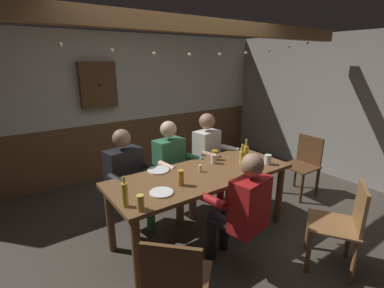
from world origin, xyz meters
The scene contains 26 objects.
ground_plane centered at (0.00, 0.00, 0.00)m, with size 7.00×7.00×0.00m, color #423A33.
back_wall_upper centered at (0.00, 2.43, 1.66)m, with size 5.84×0.12×1.44m, color beige.
back_wall_wainscot centered at (0.00, 2.43, 0.47)m, with size 5.84×0.12×0.94m, color brown.
side_wall_concrete centered at (2.98, 0.00, 1.19)m, with size 0.12×4.73×2.38m, color gray.
ceiling_beam centered at (0.00, 0.35, 2.30)m, with size 5.25×0.14×0.16m, color brown.
dining_table centered at (0.00, 0.06, 0.67)m, with size 2.05×0.81×0.77m.
person_0 centered at (-0.61, 0.70, 0.67)m, with size 0.59×0.57×1.21m.
person_1 centered at (0.01, 0.69, 0.68)m, with size 0.55×0.55×1.23m.
person_2 centered at (0.63, 0.70, 0.69)m, with size 0.53×0.59×1.26m.
person_3 centered at (-0.01, -0.57, 0.66)m, with size 0.56×0.57×1.20m.
chair_empty_near_right centered at (-0.91, -0.84, 0.48)m, with size 0.62×0.62×0.88m.
chair_empty_near_left centered at (0.77, -1.12, 0.48)m, with size 0.61×0.61×0.88m.
chair_empty_far_end centered at (1.88, 0.03, 0.48)m, with size 0.45×0.45×0.88m.
table_candle centered at (0.00, 0.10, 0.81)m, with size 0.04×0.04×0.08m, color #F9E08C.
plate_0 centered at (-0.60, -0.10, 0.78)m, with size 0.22×0.22×0.01m, color white.
plate_1 centered at (-0.36, 0.39, 0.78)m, with size 0.24×0.24×0.01m, color white.
bottle_0 centered at (0.54, 0.00, 0.87)m, with size 0.06×0.06×0.24m.
bottle_1 centered at (-0.96, -0.15, 0.89)m, with size 0.05×0.05×0.28m.
bottle_2 centered at (0.69, 0.08, 0.87)m, with size 0.06×0.06×0.26m.
pint_glass_0 centered at (0.79, -0.18, 0.83)m, with size 0.08×0.08×0.12m, color white.
pint_glass_1 centered at (-0.89, -0.28, 0.84)m, with size 0.06×0.06×0.14m, color #E5C64C.
pint_glass_2 centered at (-0.36, -0.06, 0.85)m, with size 0.06×0.06×0.16m, color gold.
pint_glass_3 centered at (0.38, 0.30, 0.84)m, with size 0.08×0.08×0.12m, color gold.
pint_glass_4 centered at (0.29, 0.21, 0.83)m, with size 0.07×0.07×0.11m, color white.
wall_dart_cabinet centered at (-0.36, 2.30, 1.58)m, with size 0.56×0.15×0.70m.
string_lights centered at (0.00, 0.30, 2.08)m, with size 4.12×0.04×0.21m.
Camera 1 is at (-1.71, -2.17, 1.96)m, focal length 25.97 mm.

